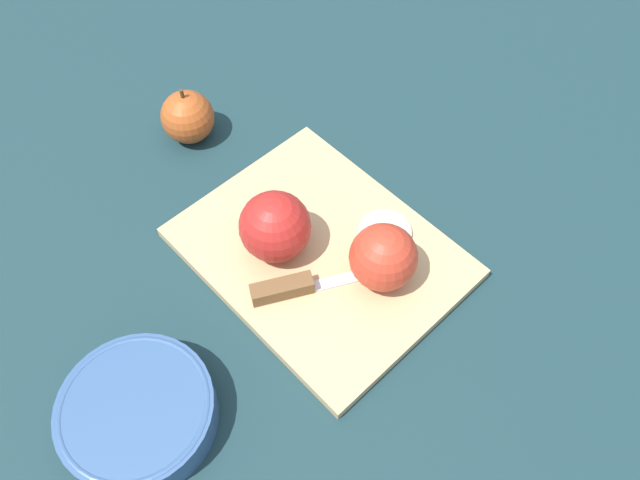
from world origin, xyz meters
TOP-DOWN VIEW (x-y plane):
  - ground_plane at (0.00, 0.00)m, footprint 4.00×4.00m
  - cutting_board at (0.00, 0.00)m, footprint 0.33×0.26m
  - apple_half_left at (-0.04, -0.03)m, footprint 0.08×0.08m
  - apple_half_right at (0.08, 0.03)m, footprint 0.08×0.08m
  - knife at (0.02, -0.06)m, footprint 0.10×0.16m
  - apple_slice at (0.04, 0.07)m, footprint 0.06×0.06m
  - apple_whole at (-0.27, 0.01)m, footprint 0.07×0.07m
  - bowl at (0.01, -0.27)m, footprint 0.16×0.16m

SIDE VIEW (x-z plane):
  - ground_plane at x=0.00m, z-range 0.00..0.00m
  - cutting_board at x=0.00m, z-range 0.00..0.01m
  - apple_slice at x=0.04m, z-range 0.01..0.02m
  - bowl at x=0.01m, z-range 0.00..0.04m
  - knife at x=0.02m, z-range 0.01..0.03m
  - apple_whole at x=-0.27m, z-range -0.01..0.08m
  - apple_half_right at x=0.08m, z-range 0.01..0.09m
  - apple_half_left at x=-0.04m, z-range 0.01..0.10m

